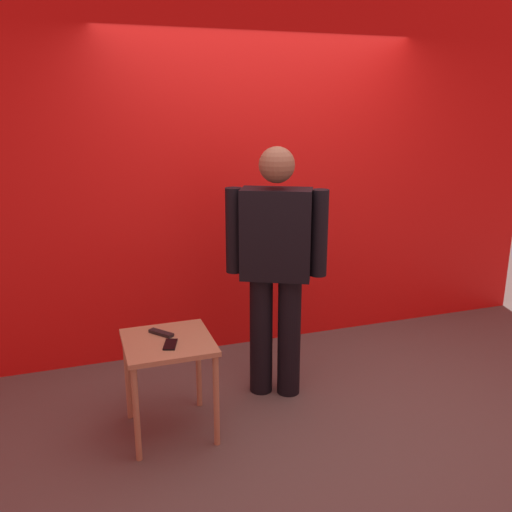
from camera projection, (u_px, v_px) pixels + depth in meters
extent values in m
plane|color=#59544F|center=(326.00, 416.00, 3.56)|extent=(12.00, 12.00, 0.00)
cube|color=red|center=(261.00, 165.00, 4.36)|extent=(5.19, 0.12, 3.00)
cylinder|color=black|center=(261.00, 335.00, 3.77)|extent=(0.21, 0.21, 0.85)
cylinder|color=black|center=(289.00, 337.00, 3.74)|extent=(0.21, 0.21, 0.85)
cube|color=black|center=(276.00, 234.00, 3.56)|extent=(0.51, 0.41, 0.60)
cube|color=silver|center=(278.00, 226.00, 3.67)|extent=(0.12, 0.07, 0.50)
cube|color=silver|center=(278.00, 228.00, 3.68)|extent=(0.04, 0.03, 0.46)
cylinder|color=black|center=(234.00, 231.00, 3.59)|extent=(0.15, 0.15, 0.57)
cylinder|color=black|center=(319.00, 233.00, 3.52)|extent=(0.15, 0.15, 0.57)
sphere|color=brown|center=(277.00, 165.00, 3.44)|extent=(0.23, 0.23, 0.23)
cube|color=tan|center=(168.00, 342.00, 3.24)|extent=(0.52, 0.52, 0.03)
cylinder|color=tan|center=(136.00, 415.00, 3.04)|extent=(0.04, 0.04, 0.58)
cylinder|color=tan|center=(216.00, 401.00, 3.19)|extent=(0.04, 0.04, 0.58)
cylinder|color=tan|center=(128.00, 377.00, 3.47)|extent=(0.04, 0.04, 0.58)
cylinder|color=tan|center=(199.00, 366.00, 3.61)|extent=(0.04, 0.04, 0.58)
cube|color=black|center=(170.00, 344.00, 3.17)|extent=(0.11, 0.16, 0.01)
cube|color=black|center=(161.00, 333.00, 3.31)|extent=(0.14, 0.16, 0.02)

